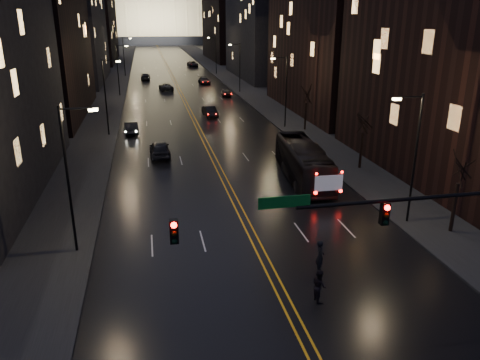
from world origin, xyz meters
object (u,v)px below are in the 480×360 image
oncoming_car_b (131,127)px  receding_car_a (210,112)px  bus (303,162)px  oncoming_car_a (160,149)px  pedestrian_a (320,256)px  traffic_signal (434,220)px  pedestrian_b (319,286)px

oncoming_car_b → receding_car_a: oncoming_car_b is taller
bus → oncoming_car_a: 15.49m
receding_car_a → pedestrian_a: 44.07m
bus → receding_car_a: bus is taller
oncoming_car_b → pedestrian_a: size_ratio=2.31×
oncoming_car_a → oncoming_car_b: bearing=-76.3°
oncoming_car_a → traffic_signal: bearing=108.6°
traffic_signal → receding_car_a: traffic_signal is taller
receding_car_a → pedestrian_a: pedestrian_a is taller
oncoming_car_a → oncoming_car_b: (-3.08, 10.97, -0.11)m
bus → pedestrian_a: size_ratio=6.19×
bus → oncoming_car_b: size_ratio=2.68×
bus → oncoming_car_b: (-15.11, 20.70, -0.92)m
oncoming_car_a → pedestrian_b: pedestrian_b is taller
traffic_signal → bus: bearing=87.6°
oncoming_car_a → receding_car_a: oncoming_car_a is taller
oncoming_car_b → receding_car_a: 13.63m
oncoming_car_b → pedestrian_b: 39.85m
oncoming_car_a → pedestrian_a: 26.12m
traffic_signal → pedestrian_b: (-4.24, 2.28, -4.24)m
traffic_signal → oncoming_car_a: traffic_signal is taller
oncoming_car_b → pedestrian_a: bearing=103.2°
pedestrian_a → pedestrian_b: (-1.05, -2.72, -0.09)m
bus → pedestrian_b: bearing=-100.6°
oncoming_car_b → pedestrian_b: pedestrian_b is taller
bus → pedestrian_b: 18.59m
traffic_signal → oncoming_car_b: (-14.27, 40.85, -4.38)m
traffic_signal → pedestrian_a: traffic_signal is taller
traffic_signal → bus: (0.84, 20.14, -3.46)m
oncoming_car_b → pedestrian_b: size_ratio=2.55×
oncoming_car_a → pedestrian_b: bearing=102.2°
pedestrian_b → receding_car_a: bearing=-4.9°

